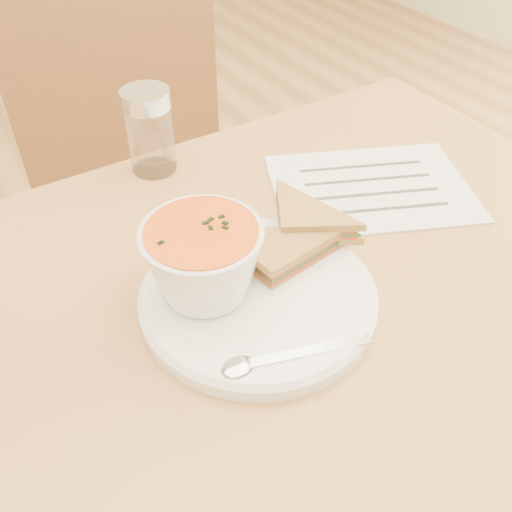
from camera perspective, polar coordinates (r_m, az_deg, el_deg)
dining_table at (r=0.96m, az=1.50°, el=-19.45°), size 1.00×0.70×0.75m
chair_far at (r=1.17m, az=-9.42°, el=1.18°), size 0.45×0.45×0.92m
plate at (r=0.63m, az=0.20°, el=-4.18°), size 0.28×0.28×0.02m
soup_bowl at (r=0.60m, az=-5.25°, el=-0.80°), size 0.13×0.13×0.09m
sandwich_half_a at (r=0.61m, az=1.59°, el=-2.79°), size 0.12×0.12×0.03m
sandwich_half_b at (r=0.66m, az=2.54°, el=1.88°), size 0.13×0.13×0.03m
spoon at (r=0.56m, az=3.46°, el=-9.95°), size 0.18×0.09×0.01m
paper_menu at (r=0.82m, az=11.43°, el=6.71°), size 0.33×0.29×0.00m
condiment_shaker at (r=0.83m, az=-10.56°, el=12.16°), size 0.09×0.09×0.12m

